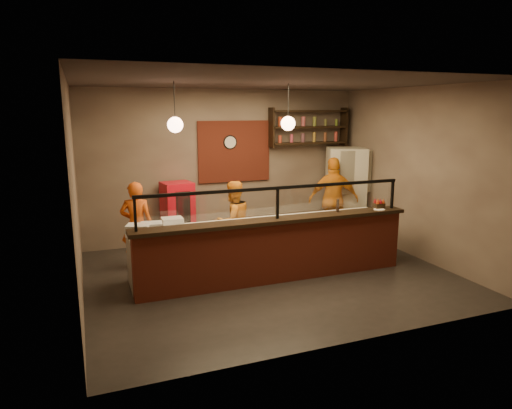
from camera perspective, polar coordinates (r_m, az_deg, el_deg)
name	(u,v)px	position (r m, az deg, el deg)	size (l,w,h in m)	color
floor	(270,275)	(7.92, 1.73, -8.76)	(6.00, 6.00, 0.00)	black
ceiling	(271,82)	(7.43, 1.88, 15.03)	(6.00, 6.00, 0.00)	#382F2B
wall_back	(225,166)	(9.84, -3.87, 4.87)	(6.00, 6.00, 0.00)	#7B6A5A
wall_left	(75,195)	(6.94, -21.69, 1.17)	(5.00, 5.00, 0.00)	#7B6A5A
wall_right	(417,174)	(9.10, 19.54, 3.65)	(5.00, 5.00, 0.00)	#7B6A5A
wall_front	(355,214)	(5.34, 12.26, -1.23)	(6.00, 6.00, 0.00)	#7B6A5A
brick_patch	(234,151)	(9.84, -2.72, 6.64)	(1.60, 0.04, 1.30)	maroon
service_counter	(277,252)	(7.50, 2.64, -5.92)	(4.60, 0.25, 1.00)	maroon
counter_ledge	(277,220)	(7.36, 2.68, -1.98)	(4.70, 0.37, 0.06)	black
worktop_cabinet	(265,248)	(7.96, 1.19, -5.42)	(4.60, 0.75, 0.85)	gray
worktop	(266,223)	(7.84, 1.20, -2.28)	(4.60, 0.75, 0.05)	silver
sneeze_guard	(278,200)	(7.28, 2.71, 0.62)	(4.50, 0.05, 0.52)	white
wall_shelving	(309,127)	(10.34, 6.63, 9.60)	(1.84, 0.28, 0.85)	black
wall_clock	(230,142)	(9.79, -3.28, 7.78)	(0.30, 0.30, 0.04)	black
pendant_left	(175,125)	(7.18, -10.07, 9.80)	(0.24, 0.24, 0.77)	black
pendant_right	(288,123)	(7.77, 4.03, 10.08)	(0.24, 0.24, 0.77)	black
cook_left	(137,225)	(8.32, -14.68, -2.52)	(0.57, 0.37, 1.56)	#D95214
cook_mid	(233,222)	(8.40, -2.88, -2.17)	(0.74, 0.57, 1.51)	orange
cook_right	(333,200)	(9.79, 9.66, 0.56)	(1.06, 0.44, 1.81)	orange
fridge	(345,192)	(10.42, 11.09, 1.60)	(0.81, 0.76, 1.96)	beige
red_cooler	(178,215)	(9.39, -9.74, -1.33)	(0.58, 0.53, 1.35)	red
pizza_dough	(277,221)	(7.82, 2.64, -2.08)	(0.51, 0.51, 0.01)	#EEE6CA
prep_tub_a	(152,228)	(7.27, -12.91, -2.84)	(0.33, 0.26, 0.16)	silver
prep_tub_b	(172,223)	(7.50, -10.42, -2.27)	(0.33, 0.27, 0.17)	silver
prep_tub_c	(138,230)	(7.17, -14.52, -3.09)	(0.34, 0.27, 0.17)	white
rolling_pin	(167,227)	(7.47, -11.04, -2.77)	(0.06, 0.06, 0.35)	gold
condiment_caddy	(379,206)	(8.36, 15.12, -0.16)	(0.17, 0.14, 0.10)	black
pepper_mill	(338,205)	(7.93, 10.16, -0.12)	(0.05, 0.05, 0.22)	black
small_plate	(379,209)	(8.26, 15.16, -0.60)	(0.19, 0.19, 0.01)	white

